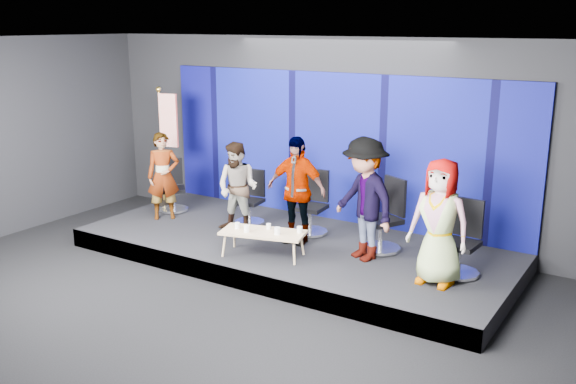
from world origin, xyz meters
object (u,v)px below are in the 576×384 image
object	(u,v)px
chair_c	(312,213)
mug_d	(277,231)
panelist_b	(238,188)
mug_b	(247,229)
chair_b	(251,206)
mug_e	(300,230)
chair_a	(173,194)
chair_d	(384,227)
mug_a	(237,226)
panelist_a	(163,176)
coffee_table	(263,233)
flag_stand	(166,144)
panelist_c	(296,190)
panelist_e	(439,222)
chair_e	(461,251)
mug_c	(269,226)
panelist_d	(364,199)

from	to	relation	value
chair_c	mug_d	size ratio (longest dim) A/B	9.82
panelist_b	mug_b	size ratio (longest dim) A/B	15.40
chair_b	panelist_b	distance (m)	0.67
chair_c	mug_e	size ratio (longest dim) A/B	11.14
chair_a	mug_e	xyz separation A→B (m)	(3.30, -0.87, 0.12)
chair_d	mug_a	distance (m)	2.26
chair_a	chair_b	size ratio (longest dim) A/B	1.02
panelist_a	coffee_table	size ratio (longest dim) A/B	1.15
panelist_b	flag_stand	distance (m)	2.23
chair_b	panelist_c	size ratio (longest dim) A/B	0.55
chair_b	chair_c	size ratio (longest dim) A/B	0.89
panelist_e	mug_e	distance (m)	2.13
chair_d	mug_e	xyz separation A→B (m)	(-0.94, -0.96, 0.06)
panelist_b	coffee_table	distance (m)	1.33
chair_e	mug_c	distance (m)	2.84
chair_c	mug_a	xyz separation A→B (m)	(-0.48, -1.43, 0.09)
chair_a	panelist_b	world-z (taller)	panelist_b
mug_b	mug_c	xyz separation A→B (m)	(0.20, 0.30, -0.01)
panelist_c	mug_b	xyz separation A→B (m)	(-0.27, -0.98, -0.42)
panelist_a	chair_b	xyz separation A→B (m)	(1.49, 0.58, -0.47)
panelist_d	mug_b	size ratio (longest dim) A/B	18.54
mug_e	mug_c	bearing A→B (deg)	-168.90
chair_a	mug_b	distance (m)	2.90
chair_d	panelist_d	bearing A→B (deg)	-76.26
panelist_a	panelist_b	size ratio (longest dim) A/B	1.02
panelist_d	chair_d	bearing A→B (deg)	103.74
panelist_a	coffee_table	world-z (taller)	panelist_a
panelist_b	mug_e	size ratio (longest dim) A/B	15.99
mug_b	panelist_e	bearing A→B (deg)	11.09
coffee_table	panelist_a	bearing A→B (deg)	165.71
panelist_b	mug_d	distance (m)	1.52
mug_e	panelist_a	bearing A→B (deg)	172.27
mug_c	mug_d	world-z (taller)	mug_d
chair_c	coffee_table	bearing A→B (deg)	-96.96
chair_d	mug_e	world-z (taller)	chair_d
chair_d	panelist_e	distance (m)	1.48
chair_a	panelist_a	distance (m)	0.68
chair_a	mug_d	xyz separation A→B (m)	(3.06, -1.12, 0.13)
mug_c	mug_e	bearing A→B (deg)	11.10
mug_a	mug_c	distance (m)	0.48
chair_b	mug_b	size ratio (longest dim) A/B	9.51
mug_a	mug_c	world-z (taller)	mug_a
panelist_d	mug_e	distance (m)	1.06
coffee_table	mug_d	distance (m)	0.27
panelist_d	mug_d	distance (m)	1.37
panelist_b	chair_d	bearing A→B (deg)	3.73
panelist_d	coffee_table	xyz separation A→B (m)	(-1.32, -0.71, -0.56)
flag_stand	chair_b	bearing A→B (deg)	-14.45
mug_a	panelist_e	bearing A→B (deg)	9.25
mug_e	flag_stand	bearing A→B (deg)	163.16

